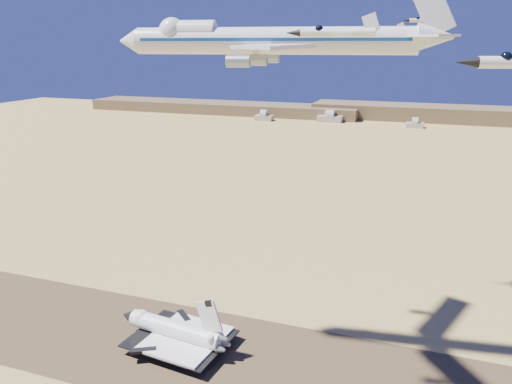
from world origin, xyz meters
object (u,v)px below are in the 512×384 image
(carrier_747, at_px, (262,41))
(crew_c, at_px, (189,360))
(chase_jet_c, at_px, (384,31))
(crew_b, at_px, (186,367))
(shuttle, at_px, (175,331))
(chase_jet_d, at_px, (425,20))
(crew_a, at_px, (185,358))
(chase_jet_a, at_px, (335,32))

(carrier_747, distance_m, crew_c, 94.97)
(chase_jet_c, bearing_deg, crew_b, -127.30)
(shuttle, height_order, crew_b, shuttle)
(crew_b, distance_m, chase_jet_d, 138.14)
(crew_b, height_order, chase_jet_c, chase_jet_c)
(shuttle, bearing_deg, crew_a, -36.28)
(carrier_747, distance_m, chase_jet_a, 47.63)
(carrier_747, height_order, chase_jet_a, carrier_747)
(carrier_747, distance_m, crew_a, 95.05)
(shuttle, xyz_separation_m, chase_jet_a, (53.17, -32.35, 88.93))
(chase_jet_c, bearing_deg, crew_a, -130.13)
(shuttle, relative_size, crew_c, 25.31)
(carrier_747, bearing_deg, crew_c, -151.57)
(carrier_747, relative_size, crew_b, 51.39)
(chase_jet_c, bearing_deg, carrier_747, -121.80)
(shuttle, distance_m, carrier_747, 91.95)
(shuttle, bearing_deg, chase_jet_a, -24.83)
(carrier_747, height_order, crew_a, carrier_747)
(shuttle, bearing_deg, crew_b, -41.28)
(crew_c, bearing_deg, shuttle, -23.82)
(shuttle, relative_size, chase_jet_d, 2.88)
(carrier_747, xyz_separation_m, chase_jet_c, (26.04, 51.92, 3.17))
(crew_b, distance_m, crew_c, 3.65)
(carrier_747, height_order, chase_jet_d, carrier_747)
(chase_jet_a, height_order, chase_jet_d, chase_jet_d)
(crew_a, height_order, crew_b, crew_a)
(crew_c, height_order, chase_jet_a, chase_jet_a)
(crew_a, relative_size, chase_jet_c, 0.12)
(carrier_747, bearing_deg, shuttle, -173.17)
(carrier_747, height_order, chase_jet_c, carrier_747)
(carrier_747, xyz_separation_m, chase_jet_a, (26.78, -39.38, 1.13))
(shuttle, distance_m, crew_b, 14.21)
(crew_b, height_order, crew_c, crew_b)
(crew_b, height_order, chase_jet_d, chase_jet_d)
(shuttle, height_order, chase_jet_c, chase_jet_c)
(crew_a, distance_m, crew_b, 4.39)
(crew_c, bearing_deg, chase_jet_a, 165.37)
(shuttle, relative_size, chase_jet_c, 2.69)
(carrier_747, bearing_deg, chase_jet_a, -63.88)
(carrier_747, xyz_separation_m, crew_c, (-18.32, -13.56, -92.19))
(crew_b, bearing_deg, crew_c, -24.40)
(crew_a, relative_size, chase_jet_d, 0.13)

